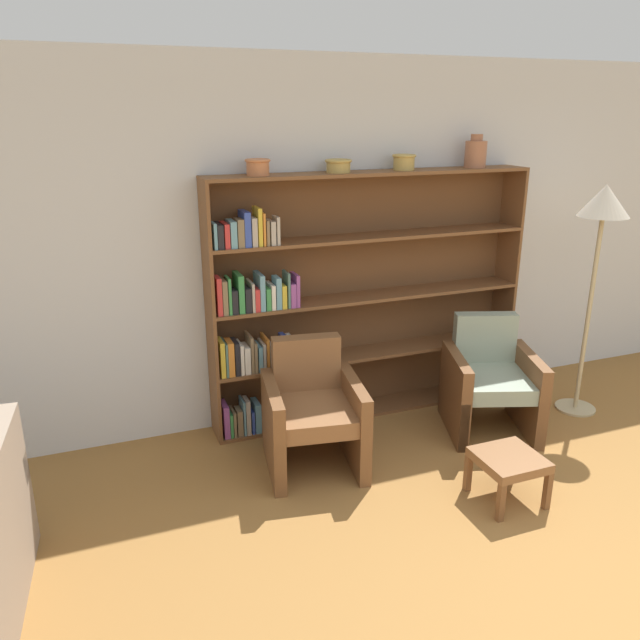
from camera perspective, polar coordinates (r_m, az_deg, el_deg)
The scene contains 10 objects.
wall_back at distance 5.03m, azimuth 5.44°, elevation 7.28°, with size 12.00×0.06×2.75m.
bookshelf at distance 4.83m, azimuth 2.00°, elevation 1.76°, with size 2.56×0.30×1.93m.
bowl_brass at distance 4.40m, azimuth -5.71°, elevation 13.83°, with size 0.18×0.18×0.11m.
bowl_sage at distance 4.59m, azimuth 1.69°, elevation 13.99°, with size 0.19×0.19×0.09m.
bowl_slate at distance 4.82m, azimuth 7.68°, elevation 14.19°, with size 0.18×0.18×0.11m.
vase_tall at distance 5.14m, azimuth 14.04°, elevation 14.58°, with size 0.17×0.17×0.25m.
armchair_leather at distance 4.33m, azimuth -0.70°, elevation -8.38°, with size 0.74×0.78×0.86m.
armchair_cushioned at distance 4.97m, azimuth 15.29°, elevation -5.38°, with size 0.83×0.85×0.86m.
floor_lamp at distance 5.20m, azimuth 24.41°, elevation 8.48°, with size 0.38×0.38×1.84m.
footstool at distance 4.18m, azimuth 16.87°, elevation -12.42°, with size 0.39×0.39×0.31m.
Camera 1 is at (-2.20, -1.59, 2.35)m, focal length 35.00 mm.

